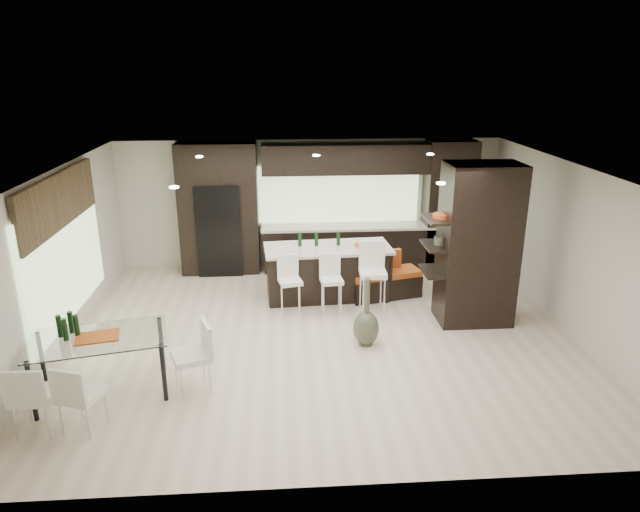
{
  "coord_description": "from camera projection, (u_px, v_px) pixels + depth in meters",
  "views": [
    {
      "loc": [
        -0.63,
        -8.34,
        4.21
      ],
      "look_at": [
        0.0,
        0.6,
        1.15
      ],
      "focal_mm": 32.0,
      "sensor_mm": 36.0,
      "label": 1
    }
  ],
  "objects": [
    {
      "name": "dining_table",
      "position": [
        101.0,
        366.0,
        7.51
      ],
      "size": [
        1.89,
        1.32,
        0.83
      ],
      "primitive_type": "cube",
      "rotation": [
        0.0,
        0.0,
        0.22
      ],
      "color": "white",
      "rests_on": "ground"
    },
    {
      "name": "right_wall",
      "position": [
        572.0,
        251.0,
        9.11
      ],
      "size": [
        0.02,
        7.0,
        2.7
      ],
      "primitive_type": "cube",
      "color": "beige",
      "rests_on": "ground"
    },
    {
      "name": "back_wall",
      "position": [
        310.0,
        203.0,
        12.15
      ],
      "size": [
        8.0,
        0.02,
        2.7
      ],
      "primitive_type": "cube",
      "color": "beige",
      "rests_on": "ground"
    },
    {
      "name": "ceiling_spots",
      "position": [
        322.0,
        168.0,
        8.65
      ],
      "size": [
        4.0,
        3.0,
        0.02
      ],
      "primitive_type": "cube",
      "color": "white",
      "rests_on": "ceiling"
    },
    {
      "name": "window_left",
      "position": [
        65.0,
        258.0,
        8.77
      ],
      "size": [
        0.04,
        3.2,
        1.9
      ],
      "primitive_type": "cube",
      "color": "#B2D199",
      "rests_on": "left_wall"
    },
    {
      "name": "bench",
      "position": [
        384.0,
        284.0,
        10.7
      ],
      "size": [
        1.43,
        0.83,
        0.52
      ],
      "primitive_type": "cube",
      "rotation": [
        0.0,
        0.0,
        0.25
      ],
      "color": "black",
      "rests_on": "ground"
    },
    {
      "name": "floor_vase",
      "position": [
        366.0,
        312.0,
        8.79
      ],
      "size": [
        0.44,
        0.44,
        1.1
      ],
      "primitive_type": null,
      "rotation": [
        0.0,
        0.0,
        0.09
      ],
      "color": "#444B36",
      "rests_on": "ground"
    },
    {
      "name": "chair_near",
      "position": [
        82.0,
        399.0,
        6.76
      ],
      "size": [
        0.57,
        0.57,
        0.83
      ],
      "primitive_type": "cube",
      "rotation": [
        0.0,
        0.0,
        -0.31
      ],
      "color": "white",
      "rests_on": "ground"
    },
    {
      "name": "kitchen_island",
      "position": [
        328.0,
        272.0,
        10.67
      ],
      "size": [
        2.39,
        1.16,
        0.97
      ],
      "primitive_type": "cube",
      "rotation": [
        0.0,
        0.0,
        0.07
      ],
      "color": "black",
      "rests_on": "ground"
    },
    {
      "name": "ceiling",
      "position": [
        323.0,
        170.0,
        8.41
      ],
      "size": [
        8.0,
        7.0,
        0.02
      ],
      "primitive_type": "cube",
      "color": "white",
      "rests_on": "ground"
    },
    {
      "name": "stool_left",
      "position": [
        290.0,
        292.0,
        9.9
      ],
      "size": [
        0.44,
        0.44,
        0.85
      ],
      "primitive_type": "cube",
      "rotation": [
        0.0,
        0.0,
        0.21
      ],
      "color": "white",
      "rests_on": "ground"
    },
    {
      "name": "stone_accent",
      "position": [
        59.0,
        201.0,
        8.48
      ],
      "size": [
        0.08,
        3.0,
        0.8
      ],
      "primitive_type": "cube",
      "color": "brown",
      "rests_on": "left_wall"
    },
    {
      "name": "chair_end",
      "position": [
        192.0,
        361.0,
        7.58
      ],
      "size": [
        0.62,
        0.62,
        0.89
      ],
      "primitive_type": "cube",
      "rotation": [
        0.0,
        0.0,
        1.93
      ],
      "color": "white",
      "rests_on": "ground"
    },
    {
      "name": "back_cabinetry",
      "position": [
        335.0,
        207.0,
        11.87
      ],
      "size": [
        6.8,
        0.68,
        2.7
      ],
      "primitive_type": "cube",
      "color": "black",
      "rests_on": "ground"
    },
    {
      "name": "refrigerator",
      "position": [
        220.0,
        228.0,
        11.79
      ],
      "size": [
        0.9,
        0.68,
        1.9
      ],
      "primitive_type": "cube",
      "color": "black",
      "rests_on": "ground"
    },
    {
      "name": "left_wall",
      "position": [
        58.0,
        262.0,
        8.58
      ],
      "size": [
        0.02,
        7.0,
        2.7
      ],
      "primitive_type": "cube",
      "color": "beige",
      "rests_on": "ground"
    },
    {
      "name": "ground",
      "position": [
        323.0,
        335.0,
        9.28
      ],
      "size": [
        8.0,
        8.0,
        0.0
      ],
      "primitive_type": "plane",
      "color": "beige",
      "rests_on": "ground"
    },
    {
      "name": "partition_column",
      "position": [
        478.0,
        245.0,
        9.39
      ],
      "size": [
        1.2,
        0.8,
        2.7
      ],
      "primitive_type": "cube",
      "color": "black",
      "rests_on": "ground"
    },
    {
      "name": "window_back",
      "position": [
        339.0,
        194.0,
        12.08
      ],
      "size": [
        3.4,
        0.04,
        1.2
      ],
      "primitive_type": "cube",
      "color": "#B2D199",
      "rests_on": "back_wall"
    },
    {
      "name": "stool_mid",
      "position": [
        331.0,
        291.0,
        9.95
      ],
      "size": [
        0.41,
        0.41,
        0.85
      ],
      "primitive_type": "cube",
      "rotation": [
        0.0,
        0.0,
        0.09
      ],
      "color": "white",
      "rests_on": "ground"
    },
    {
      "name": "chair_far",
      "position": [
        35.0,
        400.0,
        6.72
      ],
      "size": [
        0.47,
        0.47,
        0.86
      ],
      "primitive_type": "cube",
      "rotation": [
        0.0,
        0.0,
        -0.01
      ],
      "color": "white",
      "rests_on": "ground"
    },
    {
      "name": "stool_right",
      "position": [
        372.0,
        286.0,
        9.93
      ],
      "size": [
        0.47,
        0.47,
        1.03
      ],
      "primitive_type": "cube",
      "rotation": [
        0.0,
        0.0,
        -0.04
      ],
      "color": "white",
      "rests_on": "ground"
    }
  ]
}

